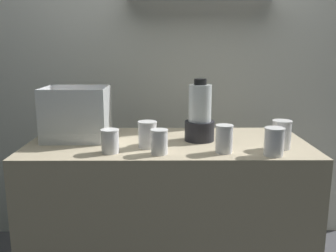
{
  "coord_description": "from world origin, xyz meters",
  "views": [
    {
      "loc": [
        -0.01,
        -1.79,
        1.37
      ],
      "look_at": [
        0.0,
        0.0,
        0.98
      ],
      "focal_mm": 38.97,
      "sensor_mm": 36.0,
      "label": 1
    }
  ],
  "objects_px": {
    "blender_pitcher": "(200,116)",
    "juice_cup_pomegranate_left": "(147,136)",
    "juice_cup_beet_rightmost": "(281,136)",
    "carrot_display_bin": "(77,123)",
    "juice_cup_mango_far_left": "(110,142)",
    "juice_cup_beet_middle": "(159,143)",
    "juice_cup_beet_far_right": "(274,144)",
    "juice_cup_carrot_right": "(224,141)"
  },
  "relations": [
    {
      "from": "blender_pitcher",
      "to": "juice_cup_pomegranate_left",
      "type": "xyz_separation_m",
      "value": [
        -0.26,
        -0.13,
        -0.07
      ]
    },
    {
      "from": "blender_pitcher",
      "to": "juice_cup_beet_rightmost",
      "type": "xyz_separation_m",
      "value": [
        0.37,
        -0.16,
        -0.07
      ]
    },
    {
      "from": "carrot_display_bin",
      "to": "juice_cup_mango_far_left",
      "type": "distance_m",
      "value": 0.33
    },
    {
      "from": "juice_cup_beet_middle",
      "to": "juice_cup_beet_far_right",
      "type": "height_order",
      "value": "juice_cup_beet_far_right"
    },
    {
      "from": "juice_cup_mango_far_left",
      "to": "juice_cup_carrot_right",
      "type": "distance_m",
      "value": 0.51
    },
    {
      "from": "blender_pitcher",
      "to": "juice_cup_mango_far_left",
      "type": "relative_size",
      "value": 2.93
    },
    {
      "from": "carrot_display_bin",
      "to": "juice_cup_beet_middle",
      "type": "relative_size",
      "value": 2.89
    },
    {
      "from": "juice_cup_mango_far_left",
      "to": "carrot_display_bin",
      "type": "bearing_deg",
      "value": 129.1
    },
    {
      "from": "juice_cup_beet_rightmost",
      "to": "juice_cup_carrot_right",
      "type": "bearing_deg",
      "value": -166.81
    },
    {
      "from": "juice_cup_carrot_right",
      "to": "juice_cup_beet_rightmost",
      "type": "distance_m",
      "value": 0.29
    },
    {
      "from": "blender_pitcher",
      "to": "juice_cup_mango_far_left",
      "type": "xyz_separation_m",
      "value": [
        -0.42,
        -0.22,
        -0.08
      ]
    },
    {
      "from": "blender_pitcher",
      "to": "juice_cup_carrot_right",
      "type": "xyz_separation_m",
      "value": [
        0.09,
        -0.22,
        -0.07
      ]
    },
    {
      "from": "juice_cup_beet_rightmost",
      "to": "juice_cup_beet_far_right",
      "type": "bearing_deg",
      "value": -120.97
    },
    {
      "from": "carrot_display_bin",
      "to": "juice_cup_carrot_right",
      "type": "bearing_deg",
      "value": -19.41
    },
    {
      "from": "juice_cup_mango_far_left",
      "to": "juice_cup_pomegranate_left",
      "type": "bearing_deg",
      "value": 28.56
    },
    {
      "from": "juice_cup_carrot_right",
      "to": "juice_cup_beet_rightmost",
      "type": "xyz_separation_m",
      "value": [
        0.28,
        0.07,
        0.01
      ]
    },
    {
      "from": "juice_cup_beet_middle",
      "to": "juice_cup_beet_rightmost",
      "type": "relative_size",
      "value": 0.83
    },
    {
      "from": "juice_cup_mango_far_left",
      "to": "juice_cup_beet_far_right",
      "type": "xyz_separation_m",
      "value": [
        0.73,
        -0.05,
        0.0
      ]
    },
    {
      "from": "carrot_display_bin",
      "to": "juice_cup_carrot_right",
      "type": "xyz_separation_m",
      "value": [
        0.72,
        -0.25,
        -0.03
      ]
    },
    {
      "from": "juice_cup_carrot_right",
      "to": "juice_cup_beet_rightmost",
      "type": "bearing_deg",
      "value": 13.19
    },
    {
      "from": "carrot_display_bin",
      "to": "juice_cup_carrot_right",
      "type": "relative_size",
      "value": 2.54
    },
    {
      "from": "carrot_display_bin",
      "to": "juice_cup_beet_rightmost",
      "type": "height_order",
      "value": "carrot_display_bin"
    },
    {
      "from": "carrot_display_bin",
      "to": "blender_pitcher",
      "type": "bearing_deg",
      "value": -2.92
    },
    {
      "from": "carrot_display_bin",
      "to": "juice_cup_beet_rightmost",
      "type": "xyz_separation_m",
      "value": [
        1.0,
        -0.19,
        -0.02
      ]
    },
    {
      "from": "carrot_display_bin",
      "to": "juice_cup_beet_far_right",
      "type": "relative_size",
      "value": 2.59
    },
    {
      "from": "carrot_display_bin",
      "to": "juice_cup_pomegranate_left",
      "type": "relative_size",
      "value": 2.57
    },
    {
      "from": "blender_pitcher",
      "to": "carrot_display_bin",
      "type": "bearing_deg",
      "value": 177.08
    },
    {
      "from": "juice_cup_pomegranate_left",
      "to": "juice_cup_beet_far_right",
      "type": "relative_size",
      "value": 1.01
    },
    {
      "from": "juice_cup_beet_middle",
      "to": "juice_cup_beet_far_right",
      "type": "relative_size",
      "value": 0.9
    },
    {
      "from": "blender_pitcher",
      "to": "juice_cup_beet_rightmost",
      "type": "distance_m",
      "value": 0.41
    },
    {
      "from": "juice_cup_carrot_right",
      "to": "juice_cup_mango_far_left",
      "type": "bearing_deg",
      "value": -179.97
    },
    {
      "from": "carrot_display_bin",
      "to": "blender_pitcher",
      "type": "relative_size",
      "value": 1.03
    },
    {
      "from": "juice_cup_pomegranate_left",
      "to": "juice_cup_beet_far_right",
      "type": "height_order",
      "value": "juice_cup_pomegranate_left"
    },
    {
      "from": "juice_cup_beet_rightmost",
      "to": "carrot_display_bin",
      "type": "bearing_deg",
      "value": 169.33
    },
    {
      "from": "carrot_display_bin",
      "to": "juice_cup_pomegranate_left",
      "type": "bearing_deg",
      "value": -24.01
    },
    {
      "from": "carrot_display_bin",
      "to": "juice_cup_carrot_right",
      "type": "height_order",
      "value": "carrot_display_bin"
    },
    {
      "from": "juice_cup_beet_rightmost",
      "to": "blender_pitcher",
      "type": "bearing_deg",
      "value": 157.11
    },
    {
      "from": "juice_cup_mango_far_left",
      "to": "juice_cup_beet_far_right",
      "type": "bearing_deg",
      "value": -3.79
    },
    {
      "from": "juice_cup_carrot_right",
      "to": "juice_cup_beet_far_right",
      "type": "xyz_separation_m",
      "value": [
        0.21,
        -0.05,
        -0.0
      ]
    },
    {
      "from": "juice_cup_beet_middle",
      "to": "juice_cup_beet_rightmost",
      "type": "xyz_separation_m",
      "value": [
        0.57,
        0.09,
        0.01
      ]
    },
    {
      "from": "juice_cup_beet_middle",
      "to": "juice_cup_pomegranate_left",
      "type": "bearing_deg",
      "value": 117.75
    },
    {
      "from": "juice_cup_beet_rightmost",
      "to": "juice_cup_beet_middle",
      "type": "bearing_deg",
      "value": -171.38
    }
  ]
}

